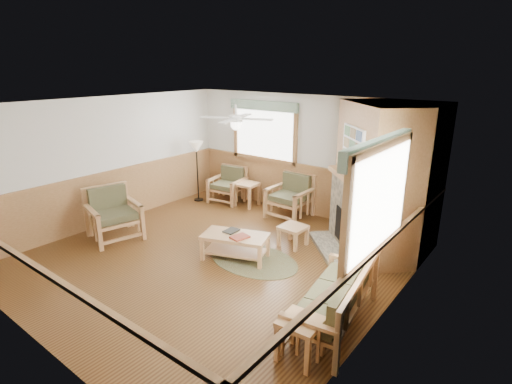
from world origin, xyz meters
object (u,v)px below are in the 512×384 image
Objects in this scene: sofa at (334,297)px; armchair_left at (114,214)px; armchair_back_right at (290,197)px; footstool at (293,236)px; floor_lamp_left at (197,171)px; armchair_back_left at (227,185)px; end_table_sofa at (300,339)px; floor_lamp_right at (355,234)px; coffee_table at (235,247)px; end_table_chairs at (247,194)px.

sofa is 1.77× the size of armchair_left.
armchair_back_right is 1.55m from footstool.
floor_lamp_left is (-0.38, 2.66, 0.26)m from armchair_left.
armchair_back_left is 0.85× the size of armchair_left.
armchair_back_right is at bearing -7.53° from armchair_back_left.
armchair_back_left reaches higher than end_table_sofa.
sofa is 0.83m from end_table_sofa.
floor_lamp_right is at bearing -37.10° from armchair_back_right.
armchair_back_left reaches higher than coffee_table.
coffee_table is 0.75× the size of floor_lamp_left.
end_table_chairs is 5.41m from end_table_sofa.
floor_lamp_left reaches higher than footstool.
armchair_back_right reaches higher than end_table_sofa.
armchair_back_left is 0.90× the size of armchair_back_right.
coffee_table is 2.19× the size of end_table_sofa.
end_table_chairs is 2.46m from footstool.
end_table_chairs is 4.08m from floor_lamp_right.
armchair_left is at bearing -96.65° from sofa.
floor_lamp_left is (-0.64, -0.39, 0.33)m from armchair_back_left.
armchair_back_right is 3.74m from armchair_left.
floor_lamp_right reaches higher than coffee_table.
armchair_left reaches higher than end_table_chairs.
sofa is 1.25m from floor_lamp_right.
floor_lamp_left reaches higher than armchair_back_right.
floor_lamp_right is at bearing -21.52° from footstool.
floor_lamp_right is at bearing -175.64° from sofa.
sofa is 3.41× the size of end_table_sofa.
floor_lamp_left is (-2.84, 1.87, 0.53)m from coffee_table.
armchair_back_right is 0.63× the size of floor_lamp_left.
floor_lamp_left reaches higher than armchair_back_left.
armchair_back_right is at bearing 79.22° from coffee_table.
end_table_chairs is (0.59, 0.05, -0.14)m from armchair_back_left.
floor_lamp_right is (2.37, -1.82, 0.36)m from armchair_back_right.
end_table_sofa is 0.31× the size of floor_lamp_right.
end_table_sofa reaches higher than footstool.
end_table_chairs reaches higher than footstool.
coffee_table is 2.69m from end_table_sofa.
sofa is 5.32m from armchair_back_left.
armchair_back_right is 1.83× the size of end_table_sofa.
sofa reaches higher than coffee_table.
floor_lamp_right is at bearing -15.86° from floor_lamp_left.
armchair_back_left is (-4.46, 2.91, 0.02)m from sofa.
armchair_back_left is at bearing -131.57° from sofa.
armchair_back_right is at bearing 0.00° from end_table_chairs.
sofa is 3.87× the size of footstool.
floor_lamp_left is 5.03m from floor_lamp_right.
coffee_table is 2.14m from floor_lamp_right.
floor_lamp_right is (3.61, -1.82, 0.55)m from end_table_chairs.
end_table_chairs is 0.35× the size of floor_lamp_right.
footstool is (-1.74, 2.55, -0.06)m from end_table_sofa.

